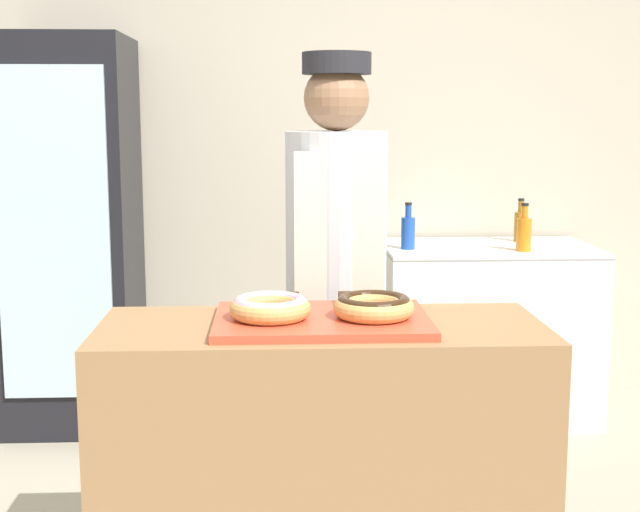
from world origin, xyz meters
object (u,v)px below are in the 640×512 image
brownie_back_left (285,300)px  baker_person (336,285)px  donut_chocolate_glaze (374,306)px  bottle_orange (524,233)px  donut_light_glaze (270,307)px  chest_freezer (486,330)px  brownie_back_right (353,299)px  bottle_blue (408,231)px  bottle_amber (520,225)px  beverage_fridge (70,234)px  serving_tray (322,320)px

brownie_back_left → baker_person: (0.18, 0.38, -0.03)m
donut_chocolate_glaze → bottle_orange: size_ratio=1.02×
donut_light_glaze → bottle_orange: 1.99m
bottle_orange → brownie_back_left: bearing=-128.0°
chest_freezer → brownie_back_right: bearing=-116.4°
brownie_back_right → bottle_blue: (0.39, 1.52, 0.00)m
donut_light_glaze → bottle_amber: bottle_amber is taller
chest_freezer → bottle_blue: (-0.40, -0.08, 0.50)m
baker_person → chest_freezer: (0.82, 1.22, -0.47)m
beverage_fridge → bottle_orange: beverage_fridge is taller
donut_chocolate_glaze → brownie_back_right: 0.18m
brownie_back_left → bottle_amber: size_ratio=0.39×
brownie_back_left → donut_light_glaze: bearing=-103.8°
serving_tray → brownie_back_left: bearing=123.1°
donut_chocolate_glaze → beverage_fridge: bearing=125.0°
chest_freezer → bottle_orange: 0.54m
donut_chocolate_glaze → brownie_back_left: size_ratio=2.73×
brownie_back_left → bottle_blue: bearing=68.8°
baker_person → bottle_blue: baker_person is taller
serving_tray → donut_chocolate_glaze: (0.14, -0.02, 0.05)m
serving_tray → donut_light_glaze: donut_light_glaze is taller
baker_person → beverage_fridge: (-1.17, 1.22, 0.02)m
bottle_blue → brownie_back_right: bearing=-104.3°
brownie_back_right → bottle_amber: bearing=60.5°
serving_tray → bottle_blue: bearing=73.7°
donut_chocolate_glaze → bottle_orange: (0.87, 1.61, -0.01)m
bottle_blue → donut_light_glaze: bearing=-110.5°
donut_light_glaze → chest_freezer: bearing=59.7°
baker_person → brownie_back_left: bearing=-115.2°
bottle_amber → bottle_blue: 0.63m
chest_freezer → donut_light_glaze: bearing=-120.3°
beverage_fridge → baker_person: bearing=-46.0°
beverage_fridge → bottle_blue: (1.59, -0.07, 0.01)m
donut_chocolate_glaze → bottle_amber: bearing=63.9°
donut_light_glaze → baker_person: baker_person is taller
baker_person → bottle_blue: 1.22m
serving_tray → chest_freezer: 2.03m
beverage_fridge → serving_tray: bearing=-57.9°
donut_light_glaze → chest_freezer: (1.04, 1.78, -0.52)m
donut_chocolate_glaze → brownie_back_left: 0.30m
baker_person → beverage_fridge: beverage_fridge is taller
donut_light_glaze → beverage_fridge: 2.01m
brownie_back_left → chest_freezer: 1.95m
chest_freezer → bottle_orange: bottle_orange is taller
brownie_back_left → bottle_orange: 1.82m
serving_tray → bottle_blue: size_ratio=2.73×
donut_chocolate_glaze → brownie_back_left: bearing=144.3°
chest_freezer → bottle_orange: (0.12, -0.17, 0.50)m
donut_light_glaze → chest_freezer: donut_light_glaze is taller
brownie_back_right → baker_person: baker_person is taller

